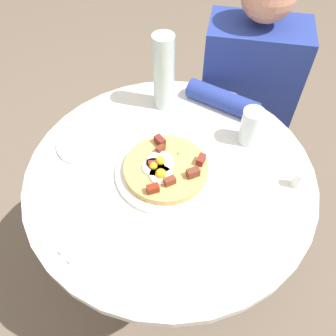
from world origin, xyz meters
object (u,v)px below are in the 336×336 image
dining_table (170,203)px  breakfast_pizza (166,168)px  water_bottle (164,73)px  fork (87,230)px  salt_shaker (298,179)px  knife (96,238)px  bread_plate (85,143)px  pizza_plate (166,172)px  water_glass (251,126)px  person_seated (242,113)px

dining_table → breakfast_pizza: bearing=41.6°
water_bottle → fork: bearing=78.9°
dining_table → fork: (0.18, 0.24, 0.19)m
breakfast_pizza → salt_shaker: (-0.38, -0.03, 0.00)m
knife → salt_shaker: size_ratio=3.19×
bread_plate → water_bottle: size_ratio=0.68×
pizza_plate → knife: 0.29m
pizza_plate → water_bottle: (0.07, -0.31, 0.13)m
breakfast_pizza → fork: breakfast_pizza is taller
dining_table → bread_plate: bearing=-11.5°
breakfast_pizza → fork: size_ratio=1.40×
bread_plate → fork: bread_plate is taller
pizza_plate → fork: (0.17, 0.23, 0.00)m
pizza_plate → salt_shaker: 0.38m
water_glass → dining_table: bearing=37.6°
fork → water_glass: bearing=166.8°
person_seated → breakfast_pizza: bearing=67.9°
fork → knife: same height
bread_plate → water_bottle: (-0.21, -0.24, 0.13)m
fork → water_bottle: bearing=-159.7°
person_seated → bread_plate: bearing=45.2°
pizza_plate → person_seated: bearing=-112.1°
knife → water_bottle: water_bottle is taller
person_seated → fork: size_ratio=6.31×
dining_table → water_bottle: bearing=-75.6°
salt_shaker → water_glass: bearing=-47.4°
pizza_plate → water_bottle: water_bottle is taller
fork → salt_shaker: size_ratio=3.19×
fork → salt_shaker: (-0.55, -0.26, 0.02)m
bread_plate → person_seated: bearing=-134.8°
breakfast_pizza → fork: bearing=53.5°
breakfast_pizza → bread_plate: breakfast_pizza is taller
fork → dining_table: bearing=174.3°
bread_plate → salt_shaker: salt_shaker is taller
bread_plate → knife: bearing=113.5°
water_glass → salt_shaker: bearing=132.6°
water_bottle → breakfast_pizza: bearing=101.9°
pizza_plate → breakfast_pizza: (0.00, 0.00, 0.02)m
fork → pizza_plate: bearing=174.9°
person_seated → water_glass: person_seated is taller
person_seated → breakfast_pizza: 0.69m
dining_table → knife: size_ratio=4.89×
person_seated → pizza_plate: bearing=67.9°
dining_table → knife: 0.35m
breakfast_pizza → knife: 0.29m
bread_plate → salt_shaker: 0.66m
breakfast_pizza → salt_shaker: size_ratio=4.47×
water_bottle → water_glass: bearing=157.7°
person_seated → knife: person_seated is taller
person_seated → knife: (0.38, 0.84, 0.25)m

